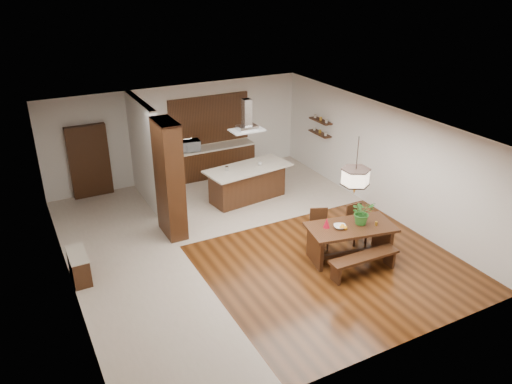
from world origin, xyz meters
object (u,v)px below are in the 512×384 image
fruit_bowl (340,227)px  range_hood (247,115)px  dining_chair_right (357,224)px  island_cup (260,164)px  hallway_console (79,267)px  dining_chair_left (320,230)px  dining_bench (363,265)px  foliage_plant (362,212)px  kitchen_island (247,183)px  dining_table (350,234)px  microwave (190,146)px  pendant_lantern (356,166)px

fruit_bowl → range_hood: range_hood is taller
dining_chair_right → island_cup: size_ratio=8.61×
hallway_console → dining_chair_right: bearing=-13.2°
dining_chair_left → fruit_bowl: (0.08, -0.63, 0.37)m
hallway_console → range_hood: bearing=21.1°
dining_bench → range_hood: 5.08m
hallway_console → dining_chair_left: (5.23, -1.27, 0.16)m
foliage_plant → kitchen_island: bearing=103.6°
dining_table → microwave: bearing=104.7°
dining_table → dining_chair_right: size_ratio=2.24×
dining_chair_right → fruit_bowl: 1.04m
hallway_console → dining_chair_right: 6.35m
dining_table → dining_bench: (-0.13, -0.69, -0.36)m
kitchen_island → island_cup: (0.36, -0.06, 0.53)m
pendant_lantern → range_hood: bearing=99.6°
dining_chair_right → island_cup: island_cup is taller
dining_chair_left → kitchen_island: 3.18m
kitchen_island → range_hood: range_hood is taller
foliage_plant → fruit_bowl: foliage_plant is taller
dining_chair_left → range_hood: (-0.29, 3.17, 1.99)m
island_cup → dining_chair_right: bearing=-75.1°
dining_bench → island_cup: 4.54m
microwave → fruit_bowl: bearing=-70.7°
dining_table → range_hood: range_hood is taller
foliage_plant → island_cup: bearing=98.5°
pendant_lantern → microwave: 6.22m
dining_table → dining_bench: dining_table is taller
range_hood → dining_chair_left: bearing=-84.8°
hallway_console → dining_bench: (5.45, -2.63, -0.09)m
island_cup → microwave: size_ratio=0.18×
dining_bench → foliage_plant: (0.41, 0.68, 0.86)m
kitchen_island → microwave: size_ratio=4.25×
range_hood → microwave: (-0.90, 2.07, -1.35)m
fruit_bowl → dining_bench: bearing=-78.9°
foliage_plant → fruit_bowl: 0.61m
kitchen_island → island_cup: bearing=-17.1°
dining_bench → range_hood: range_hood is taller
dining_table → island_cup: (-0.29, 3.78, 0.44)m
foliage_plant → kitchen_island: size_ratio=0.22×
range_hood → pendant_lantern: bearing=-80.4°
hallway_console → range_hood: range_hood is taller
pendant_lantern → kitchen_island: size_ratio=0.52×
dining_chair_left → pendant_lantern: pendant_lantern is taller
dining_bench → dining_chair_right: dining_chair_right is taller
dining_bench → pendant_lantern: pendant_lantern is taller
hallway_console → dining_chair_right: size_ratio=0.94×
dining_bench → fruit_bowl: fruit_bowl is taller
range_hood → microwave: 2.63m
hallway_console → island_cup: (5.30, 1.84, 0.72)m
dining_chair_left → dining_bench: bearing=-57.7°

